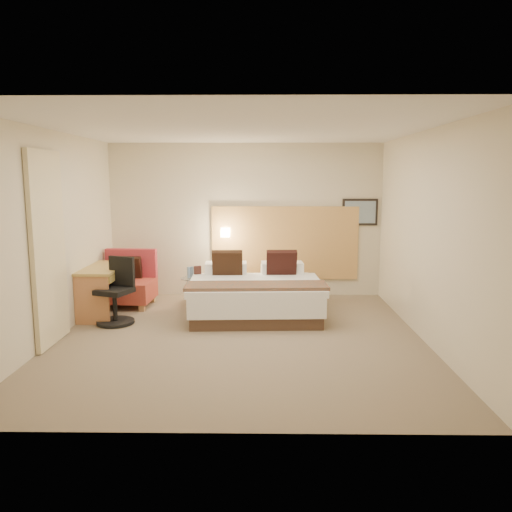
{
  "coord_description": "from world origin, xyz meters",
  "views": [
    {
      "loc": [
        0.31,
        -6.34,
        2.08
      ],
      "look_at": [
        0.21,
        0.67,
        0.99
      ],
      "focal_mm": 35.0,
      "sensor_mm": 36.0,
      "label": 1
    }
  ],
  "objects_px": {
    "lounge_chair": "(128,284)",
    "desk_chair": "(117,297)",
    "side_table": "(195,291)",
    "bed": "(255,294)",
    "desk": "(105,277)"
  },
  "relations": [
    {
      "from": "side_table",
      "to": "desk",
      "type": "relative_size",
      "value": 0.47
    },
    {
      "from": "lounge_chair",
      "to": "desk_chair",
      "type": "height_order",
      "value": "desk_chair"
    },
    {
      "from": "lounge_chair",
      "to": "side_table",
      "type": "relative_size",
      "value": 1.6
    },
    {
      "from": "bed",
      "to": "lounge_chair",
      "type": "distance_m",
      "value": 2.18
    },
    {
      "from": "lounge_chair",
      "to": "side_table",
      "type": "bearing_deg",
      "value": -7.58
    },
    {
      "from": "lounge_chair",
      "to": "desk_chair",
      "type": "bearing_deg",
      "value": -83.09
    },
    {
      "from": "bed",
      "to": "lounge_chair",
      "type": "bearing_deg",
      "value": 167.13
    },
    {
      "from": "bed",
      "to": "desk_chair",
      "type": "height_order",
      "value": "bed"
    },
    {
      "from": "bed",
      "to": "side_table",
      "type": "bearing_deg",
      "value": 161.31
    },
    {
      "from": "bed",
      "to": "desk_chair",
      "type": "xyz_separation_m",
      "value": [
        -2.0,
        -0.56,
        0.08
      ]
    },
    {
      "from": "desk_chair",
      "to": "bed",
      "type": "bearing_deg",
      "value": 15.77
    },
    {
      "from": "desk",
      "to": "desk_chair",
      "type": "relative_size",
      "value": 1.27
    },
    {
      "from": "side_table",
      "to": "desk",
      "type": "height_order",
      "value": "desk"
    },
    {
      "from": "desk",
      "to": "desk_chair",
      "type": "xyz_separation_m",
      "value": [
        0.3,
        -0.47,
        -0.2
      ]
    },
    {
      "from": "bed",
      "to": "desk",
      "type": "bearing_deg",
      "value": -177.74
    }
  ]
}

